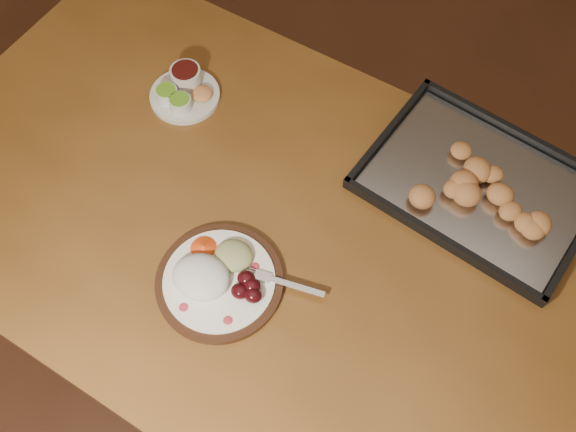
% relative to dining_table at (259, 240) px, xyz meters
% --- Properties ---
extents(ground, '(4.00, 4.00, 0.00)m').
position_rel_dining_table_xyz_m(ground, '(-0.21, -0.00, -0.65)').
color(ground, brown).
rests_on(ground, ground).
extents(dining_table, '(1.63, 1.14, 0.75)m').
position_rel_dining_table_xyz_m(dining_table, '(0.00, 0.00, 0.00)').
color(dining_table, brown).
rests_on(dining_table, ground).
extents(dinner_plate, '(0.32, 0.24, 0.06)m').
position_rel_dining_table_xyz_m(dinner_plate, '(-0.02, -0.15, 0.11)').
color(dinner_plate, black).
rests_on(dinner_plate, dining_table).
extents(condiment_saucer, '(0.16, 0.16, 0.05)m').
position_rel_dining_table_xyz_m(condiment_saucer, '(-0.28, 0.23, 0.12)').
color(condiment_saucer, beige).
rests_on(condiment_saucer, dining_table).
extents(baking_tray, '(0.52, 0.43, 0.05)m').
position_rel_dining_table_xyz_m(baking_tray, '(0.39, 0.24, 0.11)').
color(baking_tray, black).
rests_on(baking_tray, dining_table).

